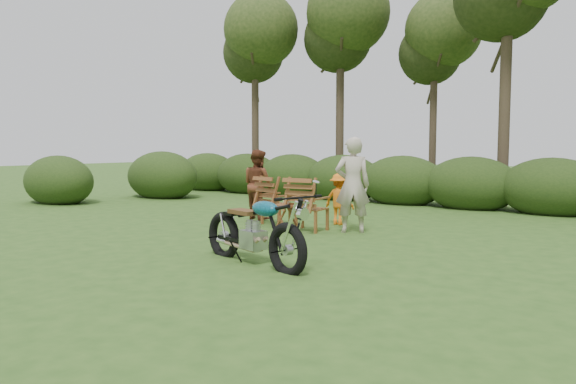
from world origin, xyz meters
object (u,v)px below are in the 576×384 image
Objects in this scene: lawn_chair_right at (309,231)px; side_table at (287,218)px; adult_a at (352,232)px; adult_b at (258,219)px; cup at (287,202)px; child at (339,225)px; lawn_chair_left at (279,225)px; motorcycle at (253,263)px.

side_table is at bearing 37.31° from lawn_chair_right.
adult_a is at bearing 30.28° from side_table.
cup is at bearing 159.81° from adult_b.
side_table is 0.48× the size of child.
adult_b is (-1.61, 1.01, -0.26)m from side_table.
cup is 0.11× the size of child.
adult_a is at bearing -169.09° from lawn_chair_left.
lawn_chair_right is 0.51m from side_table.
adult_b is at bearing -26.28° from lawn_chair_right.
cup is (0.02, -0.02, 0.31)m from side_table.
lawn_chair_left is 1.01m from adult_b.
side_table is at bearing 127.21° from cup.
adult_b reaches higher than cup.
lawn_chair_right is 0.57× the size of adult_a.
adult_a reaches higher than lawn_chair_right.
child is (1.02, 0.77, 0.00)m from lawn_chair_left.
child is (-1.14, 4.04, 0.00)m from motorcycle.
adult_a is (1.09, 0.67, -0.57)m from cup.
cup is 0.08× the size of adult_b.
lawn_chair_right is 0.86m from adult_a.
adult_b reaches higher than lawn_chair_left.
lawn_chair_left is at bearing 39.52° from child.
cup reaches higher than lawn_chair_left.
adult_b is at bearing -13.13° from lawn_chair_left.
adult_a is 1.69× the size of child.
child reaches higher than side_table.
side_table is at bearing 78.75° from child.
lawn_chair_right is 0.97× the size of child.
lawn_chair_right is at bearing 172.15° from adult_b.
side_table is at bearing -5.51° from adult_a.
adult_a reaches higher than lawn_chair_left.
child is (0.34, 1.38, -0.26)m from side_table.
adult_b is (-1.63, 1.03, -0.57)m from cup.
lawn_chair_left is at bearing 135.68° from motorcycle.
adult_a is at bearing 31.68° from cup.
adult_a is at bearing -162.83° from lawn_chair_right.
lawn_chair_left is 1.97× the size of side_table.
lawn_chair_right is (-1.16, 2.97, 0.00)m from motorcycle.
adult_a is at bearing 138.84° from child.
adult_a reaches higher than child.
adult_a is 2.74m from adult_b.
side_table is 0.28× the size of adult_a.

